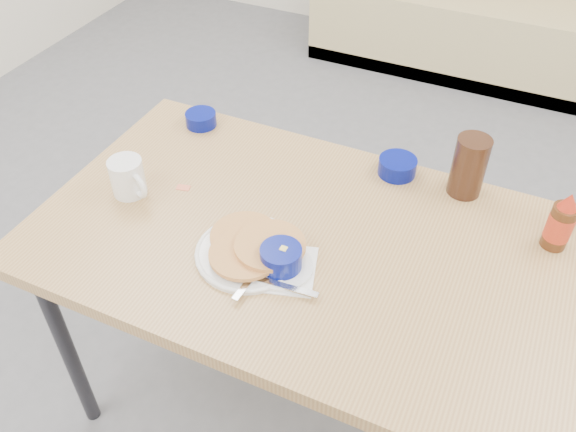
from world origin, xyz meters
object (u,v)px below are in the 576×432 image
at_px(grits_setting, 281,261).
at_px(butter_bowl, 397,167).
at_px(syrup_bottle, 560,224).
at_px(dining_table, 314,258).
at_px(amber_tumbler, 469,166).
at_px(booth_bench, 486,9).
at_px(pancake_plate, 251,249).
at_px(creamer_bowl, 201,119).
at_px(coffee_mug, 128,177).

relative_size(grits_setting, butter_bowl, 2.04).
xyz_separation_m(grits_setting, syrup_bottle, (0.56, 0.35, 0.04)).
height_order(dining_table, amber_tumbler, amber_tumbler).
relative_size(booth_bench, butter_bowl, 18.16).
height_order(butter_bowl, amber_tumbler, amber_tumbler).
bearing_deg(butter_bowl, booth_bench, 92.63).
relative_size(pancake_plate, creamer_bowl, 2.98).
relative_size(amber_tumbler, syrup_bottle, 1.04).
distance_m(grits_setting, butter_bowl, 0.48).
xyz_separation_m(pancake_plate, coffee_mug, (-0.40, 0.07, 0.03)).
bearing_deg(booth_bench, amber_tumbler, -82.59).
bearing_deg(amber_tumbler, pancake_plate, -132.26).
relative_size(coffee_mug, syrup_bottle, 0.80).
xyz_separation_m(coffee_mug, amber_tumbler, (0.80, 0.38, 0.03)).
bearing_deg(dining_table, creamer_bowl, 148.00).
xyz_separation_m(booth_bench, amber_tumbler, (0.29, -2.19, 0.49)).
bearing_deg(pancake_plate, amber_tumbler, 47.74).
xyz_separation_m(pancake_plate, butter_bowl, (0.22, 0.45, 0.00)).
xyz_separation_m(creamer_bowl, syrup_bottle, (1.04, -0.09, 0.05)).
xyz_separation_m(creamer_bowl, butter_bowl, (0.61, 0.02, 0.00)).
distance_m(booth_bench, butter_bowl, 2.24).
bearing_deg(dining_table, butter_bowl, 73.48).
relative_size(dining_table, grits_setting, 6.57).
bearing_deg(dining_table, booth_bench, 90.00).
bearing_deg(grits_setting, dining_table, 74.13).
bearing_deg(syrup_bottle, butter_bowl, 165.46).
xyz_separation_m(dining_table, pancake_plate, (-0.12, -0.11, 0.08)).
height_order(booth_bench, creamer_bowl, booth_bench).
distance_m(amber_tumbler, syrup_bottle, 0.27).
distance_m(booth_bench, syrup_bottle, 2.41).
relative_size(dining_table, butter_bowl, 13.38).
relative_size(butter_bowl, syrup_bottle, 0.65).
relative_size(pancake_plate, grits_setting, 1.30).
bearing_deg(creamer_bowl, pancake_plate, -47.37).
height_order(dining_table, coffee_mug, coffee_mug).
bearing_deg(butter_bowl, dining_table, -106.52).
xyz_separation_m(booth_bench, pancake_plate, (-0.12, -2.64, 0.43)).
bearing_deg(syrup_bottle, coffee_mug, -165.69).
bearing_deg(booth_bench, butter_bowl, -87.37).
xyz_separation_m(booth_bench, butter_bowl, (0.10, -2.19, 0.43)).
height_order(coffee_mug, syrup_bottle, syrup_bottle).
relative_size(grits_setting, amber_tumbler, 1.28).
xyz_separation_m(grits_setting, butter_bowl, (0.14, 0.46, -0.01)).
distance_m(coffee_mug, grits_setting, 0.49).
bearing_deg(pancake_plate, coffee_mug, 170.07).
xyz_separation_m(dining_table, coffee_mug, (-0.52, -0.04, 0.11)).
bearing_deg(pancake_plate, creamer_bowl, 132.63).
distance_m(butter_bowl, amber_tumbler, 0.19).
distance_m(creamer_bowl, syrup_bottle, 1.05).
height_order(pancake_plate, amber_tumbler, amber_tumbler).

